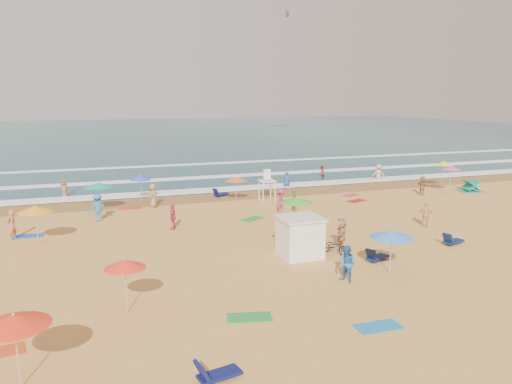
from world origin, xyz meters
name	(u,v)px	position (x,y,z in m)	size (l,w,h in m)	color
ground	(259,237)	(0.00, 0.00, 0.00)	(220.00, 220.00, 0.00)	gold
ocean	(129,134)	(0.00, 84.00, 0.00)	(220.00, 140.00, 0.18)	#0C4756
wet_sand	(209,197)	(0.00, 12.50, 0.01)	(220.00, 220.00, 0.00)	olive
surf_foam	(187,179)	(0.00, 21.32, 0.10)	(200.00, 18.70, 0.05)	white
cabana	(300,238)	(0.78, -4.15, 1.00)	(2.00, 2.00, 2.00)	white
cabana_roof	(300,218)	(0.78, -4.15, 2.06)	(2.20, 2.20, 0.12)	silver
bicycle	(334,246)	(2.68, -4.45, 0.43)	(0.57, 1.63, 0.86)	black
lifeguard_stand	(267,187)	(4.20, 9.89, 1.05)	(1.20, 1.20, 2.10)	white
beach_umbrellas	(269,198)	(1.01, 0.97, 2.09)	(56.14, 26.87, 0.81)	#FF38AC
loungers	(421,240)	(8.37, -4.21, 0.17)	(55.60, 27.41, 0.34)	#0F1E4C
towels	(283,237)	(1.34, -0.53, 0.01)	(38.77, 23.85, 0.03)	#D0421A
beachgoers	(242,206)	(0.49, 4.83, 0.82)	(41.35, 27.52, 2.11)	#2541AF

